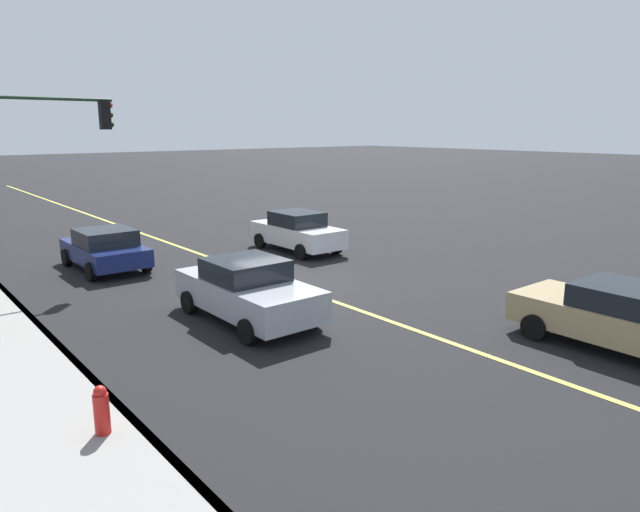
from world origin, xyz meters
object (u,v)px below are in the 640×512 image
Objects in this scene: car_tan at (622,317)px; car_white at (297,231)px; traffic_light_mast at (31,152)px; car_silver at (248,290)px; car_navy at (105,249)px; fire_hydrant at (102,414)px.

car_white reaches higher than car_tan.
car_tan is 16.35m from traffic_light_mast.
car_silver reaches higher than car_white.
car_tan is 12.74m from car_white.
traffic_light_mast is at bearing 84.27° from car_white.
car_silver is 0.74× the size of traffic_light_mast.
traffic_light_mast is (0.91, 9.09, 3.26)m from car_white.
car_silver is at bearing -172.93° from car_navy.
car_navy is 11.85m from fire_hydrant.
car_tan reaches higher than car_navy.
car_white is (5.89, -5.97, 0.00)m from car_silver.
car_tan is at bearing -148.37° from traffic_light_mast.
car_white is 0.71× the size of traffic_light_mast.
car_navy is 7.13m from car_white.
car_navy is 0.95× the size of car_white.
car_white is at bearing -104.06° from car_navy.
fire_hydrant is (-9.45, 10.83, -0.32)m from car_white.
car_white reaches higher than car_navy.
fire_hydrant is at bearing 72.09° from car_tan.
car_silver is 8.17m from traffic_light_mast.
car_white reaches higher than fire_hydrant.
car_navy reaches higher than fire_hydrant.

